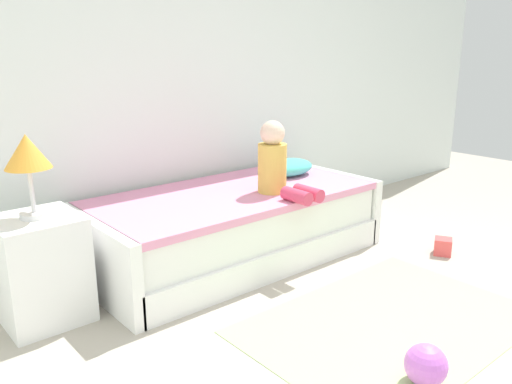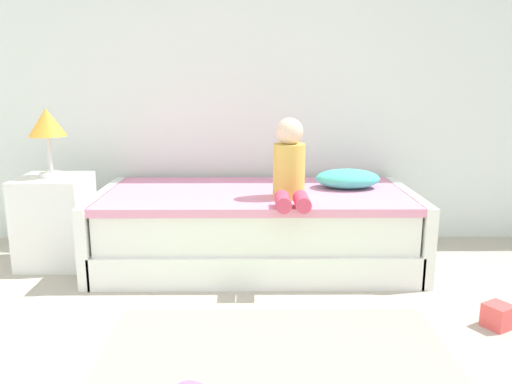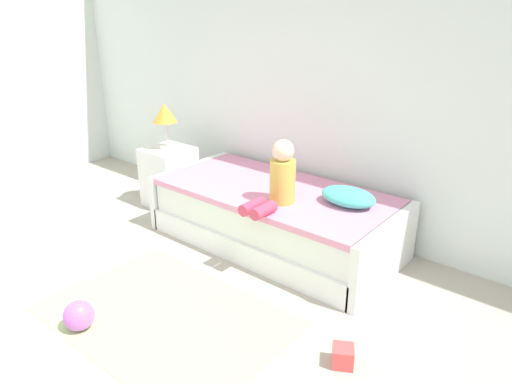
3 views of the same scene
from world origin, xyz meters
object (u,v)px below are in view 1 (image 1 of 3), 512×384
(bed, at_px, (233,226))
(child_figure, at_px, (277,164))
(nightstand, at_px, (41,269))
(table_lamp, at_px, (27,156))
(pillow, at_px, (288,167))
(toy_ball, at_px, (426,365))
(toy_block, at_px, (443,246))

(bed, xyz_separation_m, child_figure, (0.21, -0.23, 0.46))
(nightstand, relative_size, table_lamp, 1.33)
(pillow, bearing_deg, toy_ball, -115.67)
(nightstand, distance_m, toy_ball, 2.05)
(bed, height_order, pillow, pillow)
(toy_ball, bearing_deg, table_lamp, 122.65)
(bed, height_order, table_lamp, table_lamp)
(bed, relative_size, pillow, 4.80)
(table_lamp, bearing_deg, nightstand, -45.00)
(nightstand, xyz_separation_m, toy_block, (2.57, -0.94, -0.24))
(nightstand, relative_size, pillow, 1.36)
(toy_ball, bearing_deg, pillow, 64.33)
(table_lamp, bearing_deg, toy_ball, -57.35)
(bed, bearing_deg, toy_block, -37.85)
(pillow, relative_size, toy_block, 3.61)
(nightstand, height_order, table_lamp, table_lamp)
(table_lamp, relative_size, toy_block, 3.69)
(nightstand, distance_m, toy_block, 2.75)
(pillow, height_order, toy_ball, pillow)
(child_figure, bearing_deg, nightstand, 171.89)
(bed, relative_size, toy_ball, 10.77)
(toy_block, bearing_deg, bed, 142.15)
(table_lamp, bearing_deg, toy_block, -20.12)
(toy_block, bearing_deg, child_figure, 144.61)
(pillow, distance_m, toy_block, 1.30)
(nightstand, distance_m, child_figure, 1.62)
(bed, distance_m, toy_ball, 1.75)
(pillow, bearing_deg, bed, -171.00)
(bed, relative_size, table_lamp, 4.69)
(toy_ball, bearing_deg, nightstand, 122.65)
(nightstand, height_order, toy_ball, nightstand)
(table_lamp, relative_size, child_figure, 0.88)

